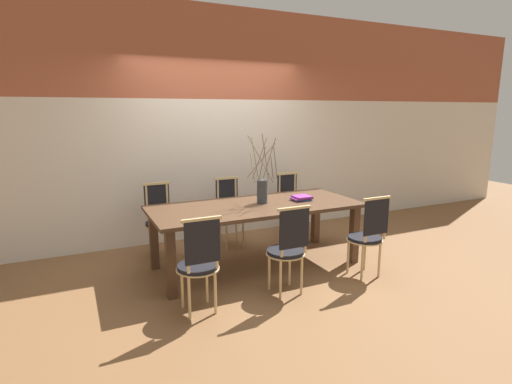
# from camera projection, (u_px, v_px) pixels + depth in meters

# --- Properties ---
(ground_plane) EXTENTS (16.00, 16.00, 0.00)m
(ground_plane) POSITION_uv_depth(u_px,v_px,m) (256.00, 265.00, 4.76)
(ground_plane) COLOR brown
(wall_rear) EXTENTS (12.00, 0.06, 3.20)m
(wall_rear) POSITION_uv_depth(u_px,v_px,m) (216.00, 125.00, 5.62)
(wall_rear) COLOR beige
(wall_rear) RESTS_ON ground_plane
(dining_table) EXTENTS (2.43, 1.04, 0.74)m
(dining_table) POSITION_uv_depth(u_px,v_px,m) (256.00, 212.00, 4.63)
(dining_table) COLOR #4C3321
(dining_table) RESTS_ON ground_plane
(chair_near_leftend) EXTENTS (0.39, 0.39, 0.92)m
(chair_near_leftend) POSITION_uv_depth(u_px,v_px,m) (199.00, 262.00, 3.53)
(chair_near_leftend) COLOR black
(chair_near_leftend) RESTS_ON ground_plane
(chair_near_left) EXTENTS (0.39, 0.39, 0.92)m
(chair_near_left) POSITION_uv_depth(u_px,v_px,m) (288.00, 247.00, 3.91)
(chair_near_left) COLOR black
(chair_near_left) RESTS_ON ground_plane
(chair_near_center) EXTENTS (0.39, 0.39, 0.92)m
(chair_near_center) POSITION_uv_depth(u_px,v_px,m) (368.00, 234.00, 4.33)
(chair_near_center) COLOR black
(chair_near_center) RESTS_ON ground_plane
(chair_far_leftend) EXTENTS (0.39, 0.39, 0.92)m
(chair_far_leftend) POSITION_uv_depth(u_px,v_px,m) (160.00, 217.00, 4.99)
(chair_far_leftend) COLOR black
(chair_far_leftend) RESTS_ON ground_plane
(chair_far_left) EXTENTS (0.39, 0.39, 0.92)m
(chair_far_left) POSITION_uv_depth(u_px,v_px,m) (230.00, 210.00, 5.38)
(chair_far_left) COLOR black
(chair_far_left) RESTS_ON ground_plane
(chair_far_center) EXTENTS (0.39, 0.39, 0.92)m
(chair_far_center) POSITION_uv_depth(u_px,v_px,m) (291.00, 203.00, 5.78)
(chair_far_center) COLOR black
(chair_far_center) RESTS_ON ground_plane
(vase_centerpiece) EXTENTS (0.43, 0.44, 0.82)m
(vase_centerpiece) POSITION_uv_depth(u_px,v_px,m) (262.00, 189.00, 4.66)
(vase_centerpiece) COLOR #33383D
(vase_centerpiece) RESTS_ON dining_table
(book_stack) EXTENTS (0.25, 0.21, 0.05)m
(book_stack) POSITION_uv_depth(u_px,v_px,m) (302.00, 198.00, 4.84)
(book_stack) COLOR #234C8C
(book_stack) RESTS_ON dining_table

